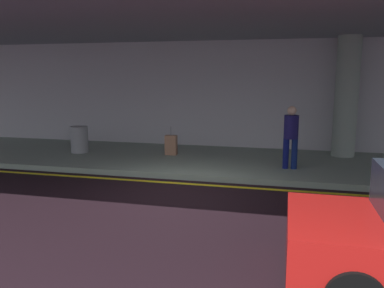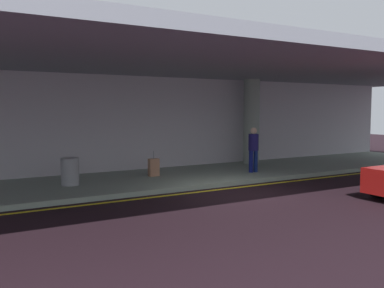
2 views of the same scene
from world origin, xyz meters
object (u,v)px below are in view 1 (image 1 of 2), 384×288
support_column_left_mid (346,97)px  suitcase_upright_primary (171,145)px  trash_bin_steel (79,139)px  traveler_with_luggage (291,133)px

support_column_left_mid → suitcase_upright_primary: (-5.25, -1.13, -1.51)m
support_column_left_mid → trash_bin_steel: bearing=-170.1°
traveler_with_luggage → support_column_left_mid: bearing=65.5°
traveler_with_luggage → trash_bin_steel: (-6.65, 0.74, -0.54)m
support_column_left_mid → suitcase_upright_primary: size_ratio=4.06×
traveler_with_luggage → trash_bin_steel: size_ratio=1.98×
traveler_with_luggage → trash_bin_steel: bearing=-174.2°
support_column_left_mid → traveler_with_luggage: size_ratio=2.17×
traveler_with_luggage → trash_bin_steel: 6.71m
traveler_with_luggage → suitcase_upright_primary: size_ratio=1.87×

